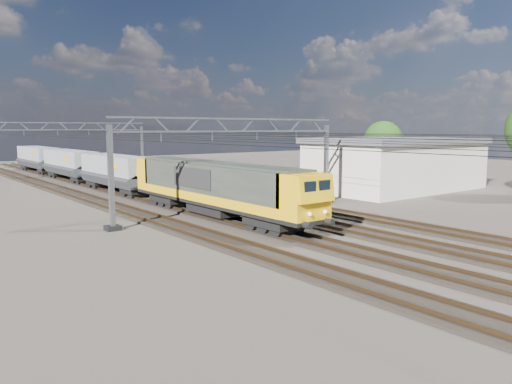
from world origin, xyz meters
TOP-DOWN VIEW (x-y plane):
  - ground at (0.00, 0.00)m, footprint 160.00×160.00m
  - track_outer_west at (-6.00, 0.00)m, footprint 2.60×140.00m
  - track_loco at (-2.00, 0.00)m, footprint 2.60×140.00m
  - track_inner_east at (2.00, 0.00)m, footprint 2.60×140.00m
  - track_outer_east at (6.00, 0.00)m, footprint 2.60×140.00m
  - catenary_gantry_mid at (0.00, 4.00)m, footprint 19.90×0.90m
  - catenary_gantry_far at (0.00, 40.00)m, footprint 19.90×0.90m
  - overhead_wires at (0.00, 8.00)m, footprint 12.03×140.00m
  - locomotive at (-2.00, 3.68)m, footprint 2.76×21.10m
  - hopper_wagon_lead at (-2.00, 21.38)m, footprint 3.38×13.00m
  - hopper_wagon_mid at (-2.00, 35.58)m, footprint 3.38×13.00m
  - hopper_wagon_third at (-2.00, 49.78)m, footprint 3.38×13.00m
  - industrial_shed at (22.00, 6.00)m, footprint 18.60×10.60m
  - tree_far at (30.32, 13.79)m, footprint 5.36×4.96m

SIDE VIEW (x-z plane):
  - ground at x=0.00m, z-range 0.00..0.00m
  - track_outer_west at x=-6.00m, z-range -0.08..0.22m
  - track_loco at x=-2.00m, z-range -0.08..0.22m
  - track_inner_east at x=2.00m, z-range -0.08..0.22m
  - track_outer_east at x=6.00m, z-range -0.08..0.22m
  - hopper_wagon_lead at x=-2.00m, z-range 0.60..3.86m
  - hopper_wagon_mid at x=-2.00m, z-range 0.60..3.86m
  - hopper_wagon_third at x=-2.00m, z-range 0.60..3.86m
  - locomotive at x=-2.00m, z-range 0.52..4.14m
  - industrial_shed at x=22.00m, z-range 0.03..5.43m
  - catenary_gantry_mid at x=0.00m, z-range 0.35..7.46m
  - catenary_gantry_far at x=0.00m, z-range 0.35..7.46m
  - tree_far at x=30.32m, z-range 1.00..8.28m
  - overhead_wires at x=0.00m, z-range 5.48..6.02m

